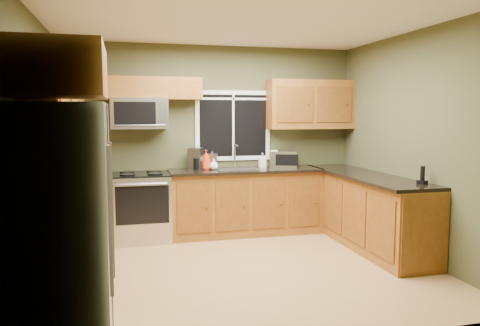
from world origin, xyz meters
name	(u,v)px	position (x,y,z in m)	size (l,w,h in m)	color
floor	(243,268)	(0.00, 0.00, 0.00)	(4.20, 4.20, 0.00)	#B2874E
ceiling	(243,21)	(0.00, 0.00, 2.70)	(4.20, 4.20, 0.00)	white
back_wall	(213,139)	(0.00, 1.80, 1.35)	(4.20, 4.20, 0.00)	#444629
front_wall	(305,166)	(0.00, -1.80, 1.35)	(4.20, 4.20, 0.00)	#444629
left_wall	(36,152)	(-2.10, 0.00, 1.35)	(3.60, 3.60, 0.00)	#444629
right_wall	(413,145)	(2.10, 0.00, 1.35)	(3.60, 3.60, 0.00)	#444629
window	(233,125)	(0.30, 1.78, 1.55)	(1.12, 0.03, 1.02)	white
base_cabinets_left	(76,228)	(-1.80, 0.48, 0.45)	(0.60, 2.65, 0.90)	brown
countertop_left	(77,187)	(-1.78, 0.48, 0.92)	(0.65, 2.65, 0.04)	black
base_cabinets_back	(245,203)	(0.42, 1.50, 0.45)	(2.17, 0.60, 0.90)	brown
countertop_back	(246,170)	(0.42, 1.48, 0.92)	(2.17, 0.65, 0.04)	black
base_cabinets_peninsula	(366,211)	(1.80, 0.54, 0.45)	(0.60, 2.52, 0.90)	brown
countertop_peninsula	(365,176)	(1.78, 0.55, 0.92)	(0.65, 2.50, 0.04)	black
upper_cabinets_left	(58,101)	(-1.94, 0.48, 1.86)	(0.33, 2.65, 0.72)	brown
upper_cabinets_back_left	(154,88)	(-0.85, 1.64, 2.07)	(1.30, 0.33, 0.30)	brown
upper_cabinets_back_right	(310,105)	(1.45, 1.64, 1.86)	(1.30, 0.33, 0.72)	brown
upper_cabinet_over_fridge	(53,71)	(-1.74, -1.30, 2.03)	(0.72, 0.90, 0.38)	brown
refrigerator	(59,225)	(-1.74, -1.30, 0.90)	(0.74, 0.90, 1.80)	#B7B7BC
range	(142,207)	(-1.05, 1.47, 0.47)	(0.76, 0.69, 0.94)	#B7B7BC
microwave	(139,113)	(-1.05, 1.61, 1.73)	(0.76, 0.41, 0.42)	#B7B7BC
sink	(238,168)	(0.30, 1.49, 0.95)	(0.60, 0.42, 0.36)	slate
toaster_oven	(284,159)	(1.01, 1.57, 1.06)	(0.46, 0.42, 0.24)	#B7B7BC
coffee_maker	(196,159)	(-0.27, 1.64, 1.08)	(0.26, 0.29, 0.30)	slate
kettle	(212,160)	(-0.05, 1.59, 1.07)	(0.17, 0.17, 0.27)	#B7B7BC
paper_towel_roll	(274,159)	(0.86, 1.55, 1.07)	(0.13, 0.13, 0.28)	white
soap_bottle_a	(206,160)	(-0.15, 1.52, 1.08)	(0.11, 0.11, 0.28)	#F03C16
soap_bottle_b	(262,160)	(0.70, 1.61, 1.04)	(0.09, 0.10, 0.21)	white
soap_bottle_c	(214,164)	(-0.04, 1.50, 1.02)	(0.12, 0.12, 0.15)	white
cordless_phone	(422,178)	(1.98, -0.37, 1.00)	(0.12, 0.12, 0.20)	black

